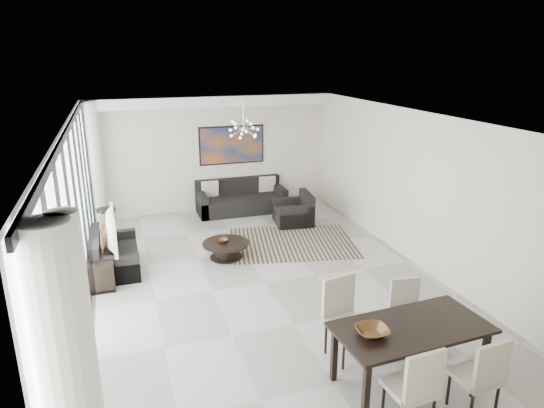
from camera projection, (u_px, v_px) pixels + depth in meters
name	position (u px, v px, depth m)	size (l,w,h in m)	color
room_shell	(291.00, 203.00, 8.28)	(6.00, 9.00, 2.90)	#A8A39B
window_wall	(85.00, 222.00, 7.30)	(0.37, 8.95, 2.90)	white
soffit	(212.00, 101.00, 11.65)	(5.98, 0.40, 0.26)	white
painting	(232.00, 145.00, 12.29)	(1.68, 0.04, 0.98)	#A45216
chandelier	(244.00, 129.00, 10.23)	(0.66, 0.66, 0.71)	silver
rug	(292.00, 243.00, 10.38)	(2.58, 1.99, 0.01)	black
coffee_table	(226.00, 249.00, 9.59)	(0.93, 0.93, 0.32)	black
bowl_coffee	(223.00, 241.00, 9.54)	(0.23, 0.23, 0.07)	brown
sofa_main	(241.00, 201.00, 12.37)	(2.22, 0.91, 0.81)	black
loveseat	(113.00, 257.00, 9.05)	(0.82, 1.46, 0.73)	black
armchair	(295.00, 213.00, 11.49)	(0.93, 0.97, 0.74)	black
side_table	(106.00, 217.00, 10.79)	(0.43, 0.43, 0.59)	black
tv_console	(101.00, 262.00, 8.84)	(0.46, 1.63, 0.51)	black
television	(107.00, 230.00, 8.71)	(1.20, 0.16, 0.69)	gray
dining_table	(411.00, 332.00, 5.82)	(1.93, 1.05, 0.78)	black
dining_chair_sw	(417.00, 384.00, 5.07)	(0.50, 0.50, 1.04)	#BDB49D
dining_chair_se	(483.00, 373.00, 5.29)	(0.49, 0.49, 1.00)	#BDB49D
dining_chair_nw	(343.00, 311.00, 6.42)	(0.59, 0.59, 1.10)	#BDB49D
dining_chair_ne	(407.00, 307.00, 6.72)	(0.48, 0.48, 0.93)	#BDB49D
bowl_dining	(372.00, 332.00, 5.60)	(0.38, 0.38, 0.09)	brown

